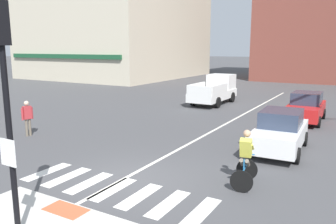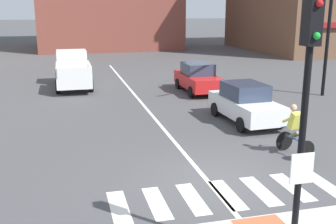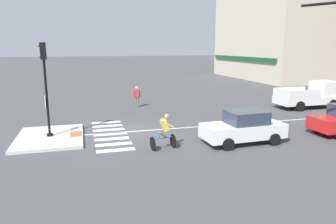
{
  "view_description": "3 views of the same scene",
  "coord_description": "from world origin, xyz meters",
  "views": [
    {
      "loc": [
        6.04,
        -8.05,
        4.07
      ],
      "look_at": [
        -1.07,
        4.22,
        1.37
      ],
      "focal_mm": 36.04,
      "sensor_mm": 36.0,
      "label": 1
    },
    {
      "loc": [
        -3.91,
        -9.94,
        4.74
      ],
      "look_at": [
        -0.45,
        3.61,
        1.13
      ],
      "focal_mm": 43.94,
      "sensor_mm": 36.0,
      "label": 2
    },
    {
      "loc": [
        16.69,
        -2.17,
        4.73
      ],
      "look_at": [
        -0.81,
        2.71,
        0.89
      ],
      "focal_mm": 32.95,
      "sensor_mm": 36.0,
      "label": 3
    }
  ],
  "objects": [
    {
      "name": "tactile_pad_front",
      "position": [
        0.0,
        -2.66,
        0.15
      ],
      "size": [
        1.1,
        0.6,
        0.01
      ],
      "primitive_type": "cube",
      "color": "#DB5B38",
      "rests_on": "traffic_island"
    },
    {
      "name": "pickup_truck_white_westbound_distant",
      "position": [
        -3.4,
        15.31,
        0.98
      ],
      "size": [
        2.08,
        5.11,
        2.08
      ],
      "color": "white",
      "rests_on": "ground"
    },
    {
      "name": "traffic_island",
      "position": [
        0.0,
        -3.98,
        0.07
      ],
      "size": [
        4.44,
        3.34,
        0.15
      ],
      "primitive_type": "cube",
      "color": "beige",
      "rests_on": "ground"
    },
    {
      "name": "building_corner_left",
      "position": [
        -25.33,
        31.64,
        8.25
      ],
      "size": [
        20.31,
        22.02,
        16.46
      ],
      "color": "beige",
      "rests_on": "ground"
    },
    {
      "name": "crosswalk_stripe_g",
      "position": [
        2.82,
        -0.84,
        0.0
      ],
      "size": [
        0.44,
        1.8,
        0.01
      ],
      "primitive_type": "cube",
      "color": "silver",
      "rests_on": "ground"
    },
    {
      "name": "crosswalk_stripe_a",
      "position": [
        -2.82,
        -0.84,
        0.0
      ],
      "size": [
        0.44,
        1.8,
        0.01
      ],
      "primitive_type": "cube",
      "color": "silver",
      "rests_on": "ground"
    },
    {
      "name": "crosswalk_stripe_d",
      "position": [
        0.0,
        -0.84,
        0.0
      ],
      "size": [
        0.44,
        1.8,
        0.01
      ],
      "primitive_type": "cube",
      "color": "silver",
      "rests_on": "ground"
    },
    {
      "name": "signal_pole",
      "position": [
        0.0,
        -3.98,
        3.04
      ],
      "size": [
        0.44,
        0.38,
        4.81
      ],
      "color": "black",
      "rests_on": "traffic_island"
    },
    {
      "name": "crosswalk_stripe_b",
      "position": [
        -1.88,
        -0.84,
        0.0
      ],
      "size": [
        0.44,
        1.8,
        0.01
      ],
      "primitive_type": "cube",
      "color": "silver",
      "rests_on": "ground"
    },
    {
      "name": "pedestrian_at_curb_left",
      "position": [
        -7.33,
        1.95,
        0.98
      ],
      "size": [
        0.29,
        0.54,
        1.67
      ],
      "color": "#6B6051",
      "rests_on": "ground"
    },
    {
      "name": "lane_centre_line",
      "position": [
        -0.21,
        10.0,
        0.0
      ],
      "size": [
        0.14,
        28.0,
        0.01
      ],
      "primitive_type": "cube",
      "color": "silver",
      "rests_on": "ground"
    },
    {
      "name": "crosswalk_stripe_e",
      "position": [
        0.94,
        -0.84,
        0.0
      ],
      "size": [
        0.44,
        1.8,
        0.01
      ],
      "primitive_type": "cube",
      "color": "silver",
      "rests_on": "ground"
    },
    {
      "name": "crosswalk_stripe_c",
      "position": [
        -0.94,
        -0.84,
        0.0
      ],
      "size": [
        0.44,
        1.8,
        0.01
      ],
      "primitive_type": "cube",
      "color": "silver",
      "rests_on": "ground"
    },
    {
      "name": "cyclist",
      "position": [
        3.23,
        1.4,
        0.87
      ],
      "size": [
        0.82,
        1.18,
        1.68
      ],
      "color": "black",
      "rests_on": "ground"
    },
    {
      "name": "ground_plane",
      "position": [
        0.0,
        0.0,
        0.0
      ],
      "size": [
        300.0,
        300.0,
        0.0
      ],
      "primitive_type": "plane",
      "color": "#474749"
    },
    {
      "name": "crosswalk_stripe_f",
      "position": [
        1.88,
        -0.84,
        0.0
      ],
      "size": [
        0.44,
        1.8,
        0.01
      ],
      "primitive_type": "cube",
      "color": "silver",
      "rests_on": "ground"
    },
    {
      "name": "car_white_eastbound_mid",
      "position": [
        3.37,
        5.46,
        0.81
      ],
      "size": [
        1.98,
        4.17,
        1.64
      ],
      "color": "white",
      "rests_on": "ground"
    }
  ]
}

